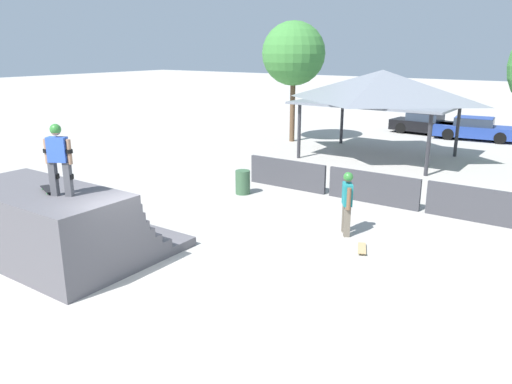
% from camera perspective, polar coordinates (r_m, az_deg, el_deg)
% --- Properties ---
extents(ground_plane, '(160.00, 160.00, 0.00)m').
position_cam_1_polar(ground_plane, '(11.56, -11.23, -9.91)').
color(ground_plane, '#ADA8A0').
extents(quarter_pipe_ramp, '(4.56, 3.92, 1.82)m').
position_cam_1_polar(quarter_pipe_ramp, '(13.18, -21.89, -3.66)').
color(quarter_pipe_ramp, '#565459').
rests_on(quarter_pipe_ramp, ground).
extents(skater_on_deck, '(0.68, 0.45, 1.62)m').
position_cam_1_polar(skater_on_deck, '(11.79, -21.66, 3.94)').
color(skater_on_deck, '#4C4C51').
rests_on(skater_on_deck, quarter_pipe_ramp).
extents(skateboard_on_deck, '(0.78, 0.46, 0.09)m').
position_cam_1_polar(skateboard_on_deck, '(12.44, -22.64, 0.28)').
color(skateboard_on_deck, green).
rests_on(skateboard_on_deck, quarter_pipe_ramp).
extents(bystander_walking, '(0.48, 0.64, 1.78)m').
position_cam_1_polar(bystander_walking, '(13.91, 10.38, -0.70)').
color(bystander_walking, '#6B6051').
rests_on(bystander_walking, ground).
extents(skateboard_on_ground, '(0.50, 0.80, 0.09)m').
position_cam_1_polar(skateboard_on_ground, '(13.16, 12.02, -6.36)').
color(skateboard_on_ground, green).
rests_on(skateboard_on_ground, ground).
extents(barrier_fence, '(9.86, 0.12, 1.05)m').
position_cam_1_polar(barrier_fence, '(17.06, 13.23, 0.45)').
color(barrier_fence, '#3D3D42').
rests_on(barrier_fence, ground).
extents(pavilion_shelter, '(7.04, 5.40, 4.06)m').
position_cam_1_polar(pavilion_shelter, '(24.08, 14.19, 11.56)').
color(pavilion_shelter, '#2D2D33').
rests_on(pavilion_shelter, ground).
extents(tree_far_back, '(3.37, 3.37, 6.41)m').
position_cam_1_polar(tree_far_back, '(27.62, 4.31, 15.47)').
color(tree_far_back, brown).
rests_on(tree_far_back, ground).
extents(trash_bin, '(0.52, 0.52, 0.85)m').
position_cam_1_polar(trash_bin, '(17.72, -1.52, 1.13)').
color(trash_bin, '#385B3D').
rests_on(trash_bin, ground).
extents(parked_car_black, '(4.20, 2.08, 1.27)m').
position_cam_1_polar(parked_car_black, '(32.06, 18.84, 7.39)').
color(parked_car_black, black).
rests_on(parked_car_black, ground).
extents(parked_car_blue, '(4.53, 2.11, 1.27)m').
position_cam_1_polar(parked_car_blue, '(30.92, 23.75, 6.59)').
color(parked_car_blue, navy).
rests_on(parked_car_blue, ground).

